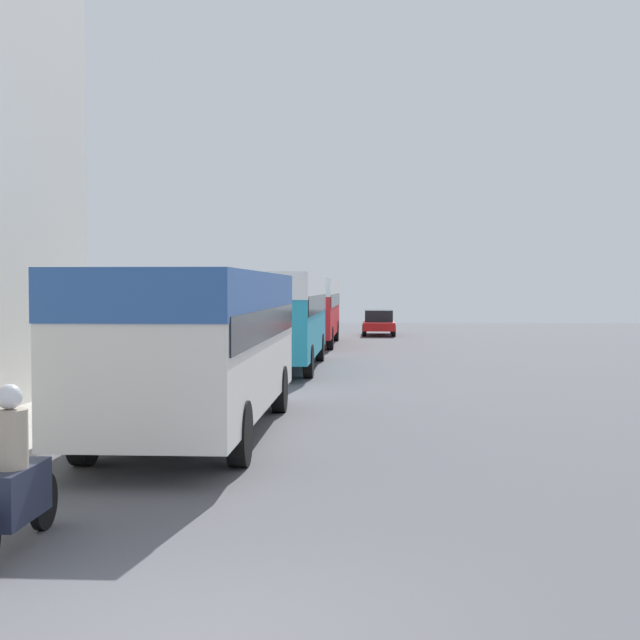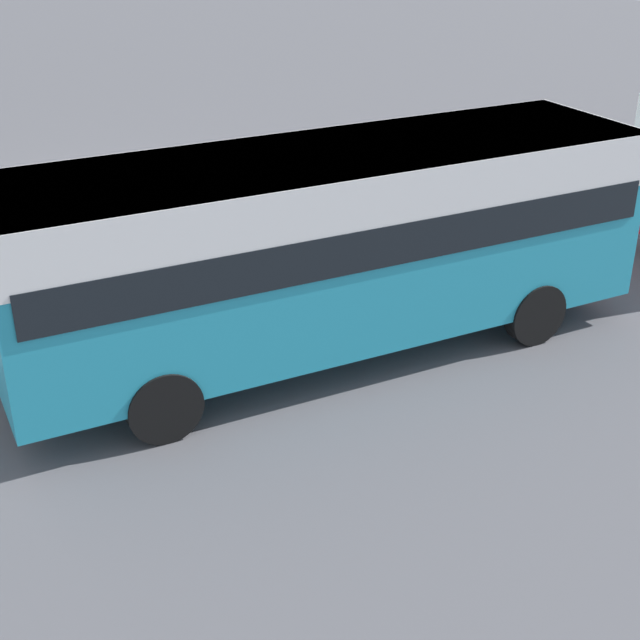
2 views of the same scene
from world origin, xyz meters
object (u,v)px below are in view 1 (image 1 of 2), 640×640
at_px(bus_following, 279,307).
at_px(pedestrian_near_curb, 146,347).
at_px(motorcycle_behind_lead, 13,485).
at_px(bus_lead, 198,329).
at_px(car_crossing, 379,322).
at_px(bus_third_in_line, 308,302).

relative_size(bus_following, pedestrian_near_curb, 6.03).
height_order(motorcycle_behind_lead, pedestrian_near_curb, pedestrian_near_curb).
xyz_separation_m(bus_lead, car_crossing, (3.60, 33.57, -1.19)).
xyz_separation_m(bus_lead, pedestrian_near_curb, (-3.40, 9.49, -0.97)).
bearing_deg(motorcycle_behind_lead, pedestrian_near_curb, 99.83).
height_order(bus_lead, motorcycle_behind_lead, bus_lead).
bearing_deg(bus_lead, motorcycle_behind_lead, -93.80).
distance_m(motorcycle_behind_lead, pedestrian_near_curb, 17.05).
relative_size(bus_following, bus_third_in_line, 0.95).
bearing_deg(bus_lead, bus_third_in_line, 89.45).
height_order(bus_third_in_line, pedestrian_near_curb, bus_third_in_line).
xyz_separation_m(bus_following, pedestrian_near_curb, (-3.54, -3.60, -1.07)).
bearing_deg(bus_third_in_line, car_crossing, 68.33).
distance_m(bus_third_in_line, motorcycle_behind_lead, 32.46).
bearing_deg(pedestrian_near_curb, bus_following, 45.50).
relative_size(bus_following, motorcycle_behind_lead, 4.32).
relative_size(bus_third_in_line, motorcycle_behind_lead, 4.53).
height_order(bus_lead, pedestrian_near_curb, bus_lead).
xyz_separation_m(bus_following, bus_third_in_line, (0.10, 12.03, -0.05)).
bearing_deg(motorcycle_behind_lead, bus_lead, 86.20).
xyz_separation_m(bus_third_in_line, pedestrian_near_curb, (-3.64, -15.63, -1.03)).
distance_m(bus_following, motorcycle_behind_lead, 20.46).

